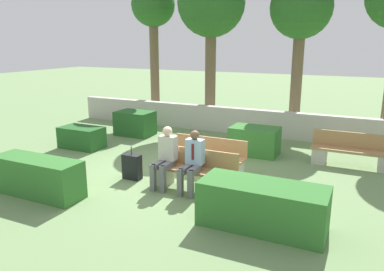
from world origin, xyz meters
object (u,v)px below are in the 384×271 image
bench_left_side (352,154)px  tree_center_left (211,6)px  bench_front (193,174)px  suitcase (132,167)px  bench_right_side (207,160)px  person_seated_man (192,159)px  tree_leftmost (153,11)px  person_seated_woman (165,154)px  tree_center_right (301,12)px

bench_left_side → tree_center_left: 7.31m
bench_front → suitcase: size_ratio=2.44×
bench_left_side → bench_right_side: bearing=-147.7°
person_seated_man → suitcase: size_ratio=1.67×
bench_right_side → person_seated_man: bearing=-76.5°
suitcase → tree_center_left: 7.50m
suitcase → tree_center_left: tree_center_left is taller
person_seated_man → tree_leftmost: (-4.94, 6.69, 3.61)m
bench_right_side → person_seated_man: size_ratio=1.43×
tree_leftmost → person_seated_woman: bearing=-57.3°
person_seated_man → tree_leftmost: 9.07m
bench_right_side → suitcase: 1.83m
suitcase → tree_center_right: 8.19m
bench_left_side → person_seated_woman: bearing=-138.8°
suitcase → bench_left_side: bearing=34.9°
suitcase → tree_center_left: bearing=96.1°
person_seated_woman → tree_center_left: size_ratio=0.24×
tree_center_left → tree_leftmost: bearing=171.9°
bench_front → tree_center_left: (-2.22, 6.16, 4.07)m
suitcase → tree_center_right: bearing=70.4°
person_seated_man → suitcase: bearing=177.8°
bench_front → tree_center_right: bearing=82.6°
tree_center_left → tree_center_right: tree_center_left is taller
bench_right_side → person_seated_woman: (-0.48, -1.22, 0.41)m
person_seated_woman → tree_center_right: tree_center_right is taller
person_seated_woman → tree_center_left: 7.46m
tree_center_right → bench_right_side: bearing=-100.1°
bench_front → bench_left_side: size_ratio=0.95×
bench_front → tree_leftmost: (-4.90, 6.54, 4.01)m
person_seated_woman → person_seated_man: bearing=-0.3°
bench_front → tree_center_left: tree_center_left is taller
person_seated_man → tree_center_left: (-2.27, 6.30, 3.67)m
person_seated_woman → bench_front: bearing=12.9°
person_seated_woman → suitcase: size_ratio=1.70×
bench_front → tree_leftmost: size_ratio=0.36×
bench_left_side → tree_center_left: bearing=149.5°
tree_center_right → person_seated_man: bearing=-96.8°
tree_leftmost → tree_center_left: tree_center_left is taller
bench_left_side → tree_leftmost: tree_leftmost is taller
tree_center_left → person_seated_man: bearing=-70.2°
tree_leftmost → tree_center_left: bearing=-8.1°
person_seated_man → tree_center_right: tree_center_right is taller
person_seated_woman → suitcase: person_seated_woman is taller
tree_center_left → suitcase: bearing=-83.9°
bench_front → bench_right_side: 1.09m
bench_front → bench_left_side: (3.05, 3.13, 0.00)m
bench_front → suitcase: (-1.55, -0.08, -0.04)m
bench_right_side → tree_center_right: (1.00, 5.66, 3.81)m
bench_left_side → tree_center_right: tree_center_right is taller
bench_left_side → person_seated_woman: person_seated_woman is taller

